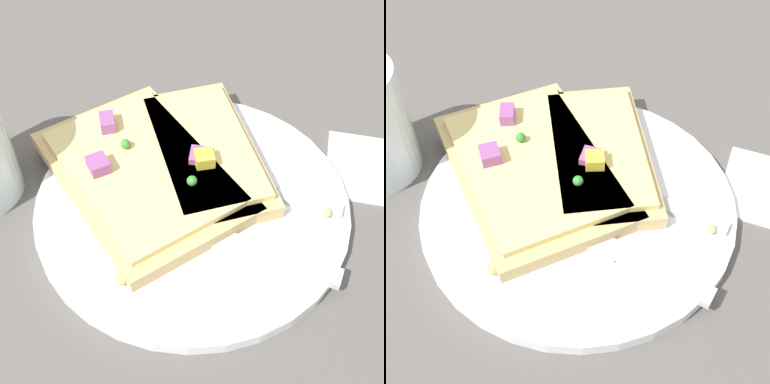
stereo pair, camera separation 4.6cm
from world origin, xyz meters
The scene contains 7 objects.
ground_plane centered at (0.00, 0.00, 0.00)m, with size 4.00×4.00×0.00m, color #56514C.
plate centered at (0.00, 0.00, 0.01)m, with size 0.27×0.27×0.01m.
fork centered at (-0.01, -0.03, 0.01)m, with size 0.21×0.04×0.01m.
knife centered at (-0.04, 0.04, 0.01)m, with size 0.21×0.05×0.01m.
pizza_slice_main centered at (0.05, -0.01, 0.02)m, with size 0.23×0.23×0.03m.
pizza_slice_corner centered at (0.00, -0.05, 0.02)m, with size 0.16×0.19×0.03m.
crumb_scatter centered at (-0.01, 0.04, 0.02)m, with size 0.16×0.11×0.01m.
Camera 2 is at (-0.11, 0.28, 0.37)m, focal length 50.00 mm.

